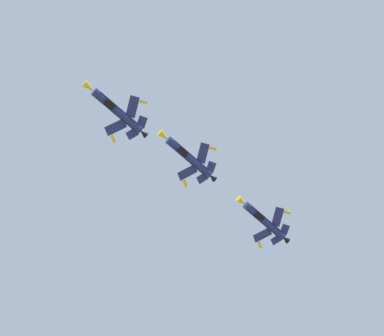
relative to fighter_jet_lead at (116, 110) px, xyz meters
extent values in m
cylinder|color=navy|center=(0.28, -0.01, 0.00)|extent=(12.03, 1.95, 1.70)
cube|color=#141947|center=(0.28, -0.20, -0.43)|extent=(10.11, 1.69, 0.96)
cone|color=yellow|center=(-6.87, 0.14, 0.00)|extent=(2.43, 1.61, 1.56)
cone|color=black|center=(7.03, -0.15, 0.00)|extent=(1.63, 1.39, 1.36)
ellipsoid|color=#192333|center=(-2.35, 0.31, 0.58)|extent=(3.23, 1.52, 1.46)
cube|color=black|center=(-1.88, -0.30, -0.74)|extent=(2.23, 1.40, 1.22)
cube|color=navy|center=(1.95, -2.45, 1.00)|extent=(3.57, 4.34, 1.92)
cube|color=yellow|center=(3.02, -4.39, 1.87)|extent=(1.69, 1.31, 0.45)
cube|color=navy|center=(2.05, 2.30, -1.16)|extent=(3.46, 4.34, 1.92)
cube|color=yellow|center=(3.20, 4.18, -2.03)|extent=(1.70, 1.26, 0.45)
cube|color=navy|center=(5.35, -1.50, 0.63)|extent=(2.38, 2.57, 1.06)
cube|color=navy|center=(5.41, 1.27, -0.63)|extent=(2.32, 2.54, 1.06)
cube|color=yellow|center=(5.10, 0.64, 1.64)|extent=(2.63, 1.31, 2.45)
cylinder|color=navy|center=(18.60, -1.41, 3.87)|extent=(12.03, 1.95, 1.70)
cube|color=#141947|center=(18.60, -1.61, 3.45)|extent=(10.11, 1.69, 0.99)
cone|color=yellow|center=(11.46, -1.25, 3.87)|extent=(2.43, 1.61, 1.56)
cone|color=black|center=(25.35, -1.55, 3.87)|extent=(1.63, 1.39, 1.36)
ellipsoid|color=#192333|center=(15.97, -1.07, 4.44)|extent=(3.23, 1.54, 1.47)
cube|color=black|center=(16.44, -1.71, 3.14)|extent=(2.23, 1.40, 1.23)
cube|color=navy|center=(20.27, -3.83, 4.92)|extent=(3.55, 4.31, 2.00)
cube|color=yellow|center=(21.35, -5.75, 5.83)|extent=(1.69, 1.31, 0.46)
cube|color=navy|center=(20.37, 0.87, 2.66)|extent=(3.44, 4.31, 2.00)
cube|color=yellow|center=(21.53, 2.74, 1.75)|extent=(1.70, 1.26, 0.46)
cube|color=navy|center=(23.67, -2.89, 4.53)|extent=(2.37, 2.56, 1.10)
cube|color=navy|center=(23.73, -0.14, 3.21)|extent=(2.32, 2.52, 1.10)
cube|color=yellow|center=(23.42, -0.72, 5.50)|extent=(2.63, 1.36, 2.43)
cylinder|color=navy|center=(41.31, -2.10, 3.79)|extent=(12.03, 1.95, 1.70)
cube|color=#141947|center=(41.30, -2.27, 3.35)|extent=(10.11, 1.71, 0.88)
cone|color=yellow|center=(34.16, -1.95, 3.79)|extent=(2.43, 1.61, 1.56)
cone|color=black|center=(48.06, -2.25, 3.79)|extent=(1.63, 1.39, 1.36)
ellipsoid|color=#192333|center=(38.67, -1.82, 4.38)|extent=(3.23, 1.48, 1.42)
cube|color=black|center=(39.14, -2.34, 3.03)|extent=(2.23, 1.37, 1.17)
cube|color=navy|center=(42.97, -4.61, 4.63)|extent=(3.61, 4.42, 1.67)
cube|color=yellow|center=(44.05, -6.60, 5.37)|extent=(1.69, 1.31, 0.42)
cube|color=navy|center=(43.07, 0.27, 2.79)|extent=(3.50, 4.43, 1.67)
cube|color=yellow|center=(44.23, 2.21, 2.05)|extent=(1.70, 1.26, 0.42)
cube|color=navy|center=(46.38, -3.64, 4.32)|extent=(2.40, 2.61, 0.93)
cube|color=navy|center=(46.44, -0.78, 3.25)|extent=(2.34, 2.58, 0.93)
cube|color=yellow|center=(46.12, -1.57, 5.48)|extent=(2.62, 1.16, 2.50)
camera|label=1|loc=(-21.21, -42.38, -115.20)|focal=59.07mm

